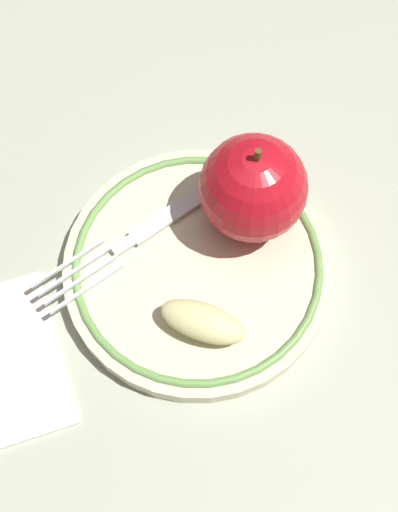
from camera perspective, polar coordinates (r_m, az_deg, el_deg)
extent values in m
plane|color=#AAAF97|center=(0.52, -0.11, -1.36)|extent=(2.00, 2.00, 0.00)
cylinder|color=beige|center=(0.51, 0.00, -1.42)|extent=(0.19, 0.19, 0.02)
torus|color=#6D9E50|center=(0.50, 0.00, -1.08)|extent=(0.18, 0.18, 0.01)
sphere|color=red|center=(0.49, 4.35, 5.43)|extent=(0.07, 0.07, 0.07)
cylinder|color=brown|center=(0.45, 4.72, 8.02)|extent=(0.00, 0.00, 0.01)
ellipsoid|color=beige|center=(0.47, 0.28, -5.28)|extent=(0.05, 0.06, 0.02)
cube|color=silver|center=(0.52, -1.05, 4.16)|extent=(0.09, 0.02, 0.00)
cube|color=silver|center=(0.51, -6.10, 0.82)|extent=(0.02, 0.01, 0.00)
cube|color=silver|center=(0.51, -10.44, -0.56)|extent=(0.06, 0.00, 0.00)
cube|color=silver|center=(0.50, -9.96, -1.23)|extent=(0.06, 0.00, 0.00)
cube|color=silver|center=(0.50, -9.47, -1.90)|extent=(0.06, 0.00, 0.00)
cube|color=silver|center=(0.50, -8.97, -2.59)|extent=(0.06, 0.00, 0.00)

